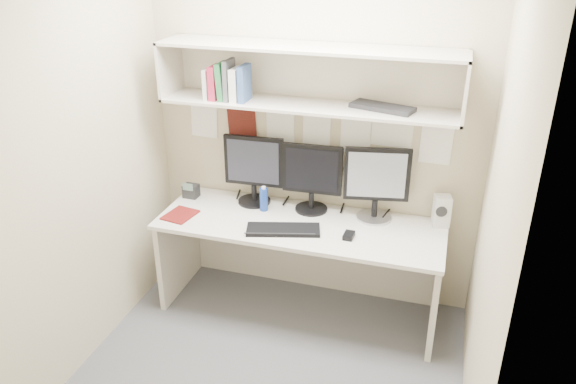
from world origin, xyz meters
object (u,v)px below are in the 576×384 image
(monitor_center, at_px, (312,175))
(desk, at_px, (300,266))
(keyboard, at_px, (283,230))
(maroon_notebook, at_px, (180,215))
(monitor_left, at_px, (254,168))
(speaker, at_px, (442,211))
(desk_phone, at_px, (191,191))
(monitor_right, at_px, (377,182))

(monitor_center, bearing_deg, desk, -98.85)
(monitor_center, relative_size, keyboard, 1.01)
(desk, distance_m, maroon_notebook, 0.94)
(monitor_left, bearing_deg, speaker, -1.40)
(speaker, relative_size, desk_phone, 1.67)
(desk, height_order, monitor_left, monitor_left)
(desk, bearing_deg, monitor_right, 24.31)
(monitor_left, xyz_separation_m, speaker, (1.36, 0.02, -0.17))
(monitor_left, xyz_separation_m, maroon_notebook, (-0.43, -0.37, -0.27))
(monitor_right, xyz_separation_m, speaker, (0.46, 0.02, -0.17))
(keyboard, bearing_deg, monitor_left, 116.78)
(desk, bearing_deg, keyboard, -115.48)
(monitor_center, xyz_separation_m, maroon_notebook, (-0.88, -0.37, -0.26))
(desk_phone, bearing_deg, speaker, 4.33)
(monitor_right, height_order, keyboard, monitor_right)
(monitor_left, height_order, monitor_right, monitor_right)
(desk, height_order, keyboard, keyboard)
(keyboard, distance_m, desk_phone, 0.89)
(desk, height_order, monitor_center, monitor_center)
(monitor_center, xyz_separation_m, monitor_right, (0.46, -0.00, 0.01))
(monitor_center, relative_size, monitor_right, 0.95)
(keyboard, distance_m, speaker, 1.10)
(desk_phone, bearing_deg, keyboard, -18.94)
(monitor_right, xyz_separation_m, desk_phone, (-1.40, -0.06, -0.23))
(keyboard, bearing_deg, monitor_center, 59.65)
(desk, height_order, maroon_notebook, maroon_notebook)
(speaker, relative_size, maroon_notebook, 0.95)
(monitor_left, bearing_deg, desk_phone, -175.25)
(maroon_notebook, bearing_deg, desk_phone, 110.65)
(desk, xyz_separation_m, keyboard, (-0.08, -0.16, 0.38))
(maroon_notebook, bearing_deg, speaker, 22.03)
(monitor_left, relative_size, desk_phone, 3.92)
(monitor_right, bearing_deg, monitor_left, 169.21)
(speaker, height_order, desk_phone, speaker)
(keyboard, relative_size, maroon_notebook, 2.14)
(keyboard, relative_size, desk_phone, 3.77)
(desk, relative_size, monitor_center, 4.00)
(desk, relative_size, desk_phone, 15.18)
(monitor_right, distance_m, speaker, 0.49)
(keyboard, xyz_separation_m, speaker, (1.02, 0.40, 0.10))
(speaker, bearing_deg, maroon_notebook, 179.76)
(monitor_right, relative_size, keyboard, 1.06)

